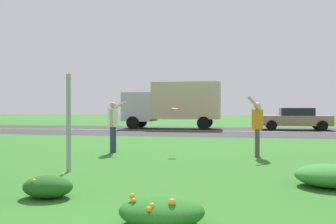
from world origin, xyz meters
The scene contains 12 objects.
ground_plane centered at (0.00, 10.86, 0.00)m, with size 120.00×120.00×0.00m, color #2D6B23.
highway_strip centered at (0.00, 21.71, 0.00)m, with size 120.00×9.95×0.01m, color #2D2D30.
highway_center_stripe centered at (0.00, 21.71, 0.01)m, with size 120.00×0.16×0.00m, color yellow.
daylily_clump_mid_right centered at (2.91, 5.11, 0.21)m, with size 1.28×1.17×0.42m.
daylily_clump_mid_center centered at (-1.90, 3.31, 0.18)m, with size 0.84×0.70×0.36m.
daylily_clump_front_right centered at (0.26, 2.18, 0.19)m, with size 1.10×0.95×0.41m.
sign_post_near_path centered at (-2.67, 5.76, 1.14)m, with size 0.07×0.10×2.27m.
person_thrower_white_shirt centered at (-2.88, 9.58, 1.01)m, with size 0.57×0.50×1.70m.
person_catcher_orange_shirt centered at (1.75, 9.34, 0.99)m, with size 0.48×0.49×1.84m.
frisbee_red centered at (-0.83, 9.67, 1.45)m, with size 0.24×0.23×0.08m.
car_tan_center_left centered at (4.83, 23.95, 0.74)m, with size 4.50×2.00×1.45m.
box_truck_silver centered at (-3.30, 23.95, 1.80)m, with size 6.70×2.46×3.20m.
Camera 1 is at (1.23, -2.61, 1.51)m, focal length 41.33 mm.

